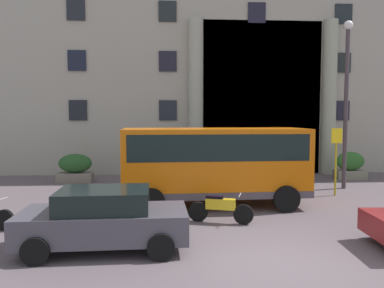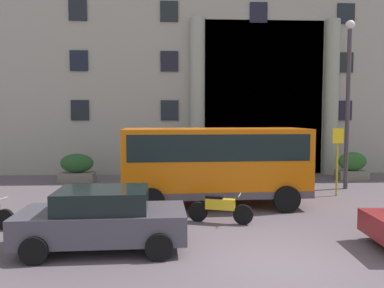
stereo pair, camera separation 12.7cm
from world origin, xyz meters
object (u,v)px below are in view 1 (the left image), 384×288
(orange_minibus, at_px, (215,160))
(bus_stop_sign, at_px, (336,154))
(lamppost_plaza_centre, at_px, (346,92))
(hedge_planter_entrance_right, at_px, (75,168))
(hedge_planter_far_west, at_px, (206,167))
(hedge_planter_west, at_px, (273,167))
(scooter_by_planter, at_px, (219,208))
(hedge_planter_far_east, at_px, (350,166))
(parked_coupe_end, at_px, (104,219))

(orange_minibus, relative_size, bus_stop_sign, 2.38)
(lamppost_plaza_centre, bearing_deg, hedge_planter_entrance_right, 169.22)
(hedge_planter_far_west, bearing_deg, lamppost_plaza_centre, -16.39)
(orange_minibus, distance_m, hedge_planter_far_west, 4.78)
(hedge_planter_entrance_right, xyz_separation_m, lamppost_plaza_centre, (12.42, -2.37, 3.63))
(bus_stop_sign, xyz_separation_m, hedge_planter_west, (-1.65, 3.42, -0.96))
(hedge_planter_west, height_order, scooter_by_planter, hedge_planter_west)
(hedge_planter_west, distance_m, lamppost_plaza_centre, 4.88)
(bus_stop_sign, relative_size, scooter_by_planter, 1.42)
(orange_minibus, bearing_deg, hedge_planter_far_east, 32.71)
(hedge_planter_west, relative_size, hedge_planter_far_west, 0.79)
(parked_coupe_end, bearing_deg, orange_minibus, 51.41)
(hedge_planter_west, distance_m, hedge_planter_far_west, 3.33)
(bus_stop_sign, height_order, lamppost_plaza_centre, lamppost_plaza_centre)
(hedge_planter_far_east, bearing_deg, hedge_planter_entrance_right, -179.80)
(bus_stop_sign, bearing_deg, hedge_planter_far_east, 57.11)
(orange_minibus, xyz_separation_m, hedge_planter_entrance_right, (-6.26, 5.28, -0.99))
(parked_coupe_end, bearing_deg, hedge_planter_far_east, 39.61)
(hedge_planter_entrance_right, bearing_deg, orange_minibus, -40.15)
(hedge_planter_far_east, bearing_deg, parked_coupe_end, -138.28)
(orange_minibus, relative_size, hedge_planter_far_east, 4.28)
(hedge_planter_west, height_order, lamppost_plaza_centre, lamppost_plaza_centre)
(bus_stop_sign, height_order, parked_coupe_end, bus_stop_sign)
(parked_coupe_end, height_order, lamppost_plaza_centre, lamppost_plaza_centre)
(bus_stop_sign, height_order, hedge_planter_far_west, bus_stop_sign)
(scooter_by_planter, relative_size, lamppost_plaza_centre, 0.26)
(orange_minibus, height_order, parked_coupe_end, orange_minibus)
(lamppost_plaza_centre, bearing_deg, hedge_planter_far_west, 163.61)
(hedge_planter_far_east, xyz_separation_m, scooter_by_planter, (-7.75, -7.55, -0.22))
(hedge_planter_far_west, bearing_deg, hedge_planter_far_east, 4.89)
(orange_minibus, xyz_separation_m, hedge_planter_far_east, (7.62, 5.33, -0.98))
(hedge_planter_far_east, bearing_deg, scooter_by_planter, -135.73)
(bus_stop_sign, height_order, hedge_planter_west, bus_stop_sign)
(hedge_planter_west, bearing_deg, orange_minibus, -125.48)
(hedge_planter_far_east, relative_size, hedge_planter_far_west, 0.70)
(hedge_planter_far_west, bearing_deg, hedge_planter_entrance_right, 174.71)
(hedge_planter_entrance_right, xyz_separation_m, scooter_by_planter, (6.13, -7.51, -0.22))
(hedge_planter_west, distance_m, parked_coupe_end, 11.29)
(hedge_planter_far_east, distance_m, scooter_by_planter, 10.83)
(hedge_planter_far_west, relative_size, lamppost_plaza_centre, 0.30)
(bus_stop_sign, relative_size, parked_coupe_end, 0.68)
(lamppost_plaza_centre, bearing_deg, scooter_by_planter, -140.72)
(lamppost_plaza_centre, bearing_deg, orange_minibus, -154.66)
(hedge_planter_entrance_right, bearing_deg, hedge_planter_west, -2.61)
(hedge_planter_west, relative_size, parked_coupe_end, 0.43)
(hedge_planter_west, xyz_separation_m, hedge_planter_far_west, (-3.32, -0.15, 0.04))
(hedge_planter_far_west, bearing_deg, orange_minibus, -91.55)
(hedge_planter_far_east, height_order, hedge_planter_west, hedge_planter_west)
(scooter_by_planter, bearing_deg, lamppost_plaza_centre, 56.37)
(hedge_planter_entrance_right, bearing_deg, hedge_planter_far_west, -5.29)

